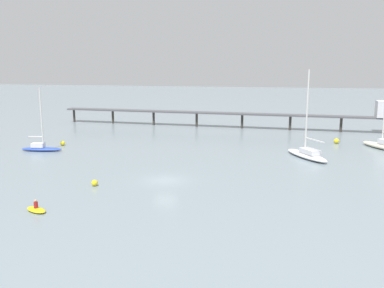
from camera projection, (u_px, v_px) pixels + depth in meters
The scene contains 9 objects.
ground_plane at pixel (165, 180), 46.69m from camera, with size 400.00×400.00×0.00m, color gray.
pier at pixel (270, 112), 82.85m from camera, with size 69.32×5.56×6.21m.
sailboat_cream at pixel (384, 145), 63.66m from camera, with size 6.34×8.19×10.66m.
sailboat_white at pixel (307, 153), 57.71m from camera, with size 6.50×8.53×12.25m.
sailboat_blue at pixel (41, 147), 62.49m from camera, with size 6.42×2.41×9.54m.
dinghy_yellow at pixel (36, 209), 36.77m from camera, with size 2.58×1.95×1.14m.
mooring_buoy_near at pixel (336, 141), 68.50m from camera, with size 0.85×0.85×0.85m, color yellow.
mooring_buoy_far at pixel (63, 143), 66.76m from camera, with size 0.76×0.76×0.76m, color yellow.
mooring_buoy_outer at pixel (95, 183), 44.50m from camera, with size 0.69×0.69×0.69m, color yellow.
Camera 1 is at (12.49, -43.39, 12.92)m, focal length 38.62 mm.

